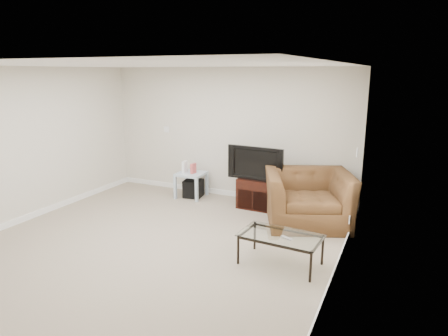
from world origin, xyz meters
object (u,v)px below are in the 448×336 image
at_px(tv_stand, 257,193).
at_px(subwoofer, 193,188).
at_px(recliner, 308,189).
at_px(television, 257,162).
at_px(side_table, 191,185).
at_px(coffee_table, 280,250).

bearing_deg(tv_stand, subwoofer, 178.94).
distance_m(tv_stand, recliner, 1.13).
xyz_separation_m(television, side_table, (-1.40, 0.08, -0.60)).
bearing_deg(recliner, coffee_table, -111.78).
bearing_deg(tv_stand, recliner, -19.91).
distance_m(side_table, subwoofer, 0.08).
height_order(television, coffee_table, television).
height_order(tv_stand, television, television).
bearing_deg(television, tv_stand, 92.27).
bearing_deg(subwoofer, tv_stand, -3.18).
distance_m(tv_stand, side_table, 1.40).
relative_size(side_table, subwoofer, 1.52).
relative_size(subwoofer, recliner, 0.25).
distance_m(television, side_table, 1.52).
xyz_separation_m(tv_stand, side_table, (-1.40, 0.05, -0.03)).
xyz_separation_m(television, subwoofer, (-1.37, 0.10, -0.67)).
relative_size(side_table, recliner, 0.39).
bearing_deg(coffee_table, television, 117.94).
xyz_separation_m(tv_stand, coffee_table, (1.02, -1.96, -0.07)).
bearing_deg(recliner, subwoofer, 146.19).
relative_size(side_table, coffee_table, 0.50).
bearing_deg(recliner, tv_stand, 135.68).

